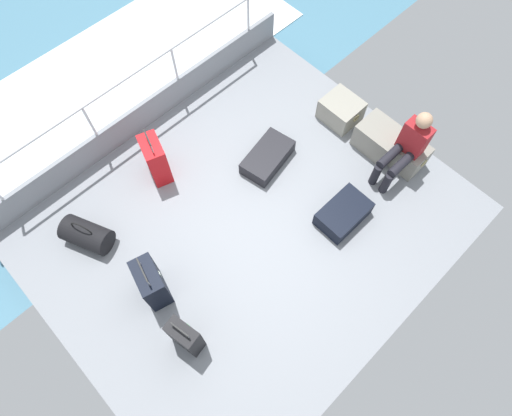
{
  "coord_description": "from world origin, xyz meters",
  "views": [
    {
      "loc": [
        1.75,
        -1.55,
        5.25
      ],
      "look_at": [
        0.0,
        0.14,
        0.25
      ],
      "focal_mm": 30.85,
      "sensor_mm": 36.0,
      "label": 1
    }
  ],
  "objects_px": {
    "duffel_bag": "(87,235)",
    "suitcase_3": "(156,160)",
    "cargo_crate_1": "(379,138)",
    "suitcase_2": "(185,337)",
    "passenger_seated": "(407,147)",
    "suitcase_4": "(268,157)",
    "suitcase_1": "(343,214)",
    "suitcase_0": "(152,283)",
    "cargo_crate_0": "(341,110)",
    "cargo_crate_2": "(406,154)"
  },
  "relations": [
    {
      "from": "duffel_bag",
      "to": "suitcase_3",
      "type": "bearing_deg",
      "value": 97.31
    },
    {
      "from": "cargo_crate_1",
      "to": "suitcase_3",
      "type": "xyz_separation_m",
      "value": [
        -1.78,
        -2.48,
        0.14
      ]
    },
    {
      "from": "duffel_bag",
      "to": "suitcase_2",
      "type": "bearing_deg",
      "value": 2.7
    },
    {
      "from": "passenger_seated",
      "to": "suitcase_4",
      "type": "relative_size",
      "value": 1.31
    },
    {
      "from": "cargo_crate_1",
      "to": "suitcase_2",
      "type": "bearing_deg",
      "value": -86.51
    },
    {
      "from": "suitcase_1",
      "to": "duffel_bag",
      "type": "bearing_deg",
      "value": -128.42
    },
    {
      "from": "passenger_seated",
      "to": "suitcase_0",
      "type": "distance_m",
      "value": 3.56
    },
    {
      "from": "suitcase_3",
      "to": "cargo_crate_1",
      "type": "bearing_deg",
      "value": 54.3
    },
    {
      "from": "cargo_crate_1",
      "to": "suitcase_3",
      "type": "distance_m",
      "value": 3.06
    },
    {
      "from": "suitcase_1",
      "to": "suitcase_4",
      "type": "bearing_deg",
      "value": -175.81
    },
    {
      "from": "cargo_crate_0",
      "to": "suitcase_2",
      "type": "xyz_separation_m",
      "value": [
        0.92,
        -3.66,
        0.15
      ]
    },
    {
      "from": "cargo_crate_1",
      "to": "suitcase_1",
      "type": "height_order",
      "value": "cargo_crate_1"
    },
    {
      "from": "cargo_crate_2",
      "to": "suitcase_2",
      "type": "xyz_separation_m",
      "value": [
        -0.2,
        -3.72,
        0.13
      ]
    },
    {
      "from": "passenger_seated",
      "to": "duffel_bag",
      "type": "height_order",
      "value": "passenger_seated"
    },
    {
      "from": "cargo_crate_1",
      "to": "suitcase_4",
      "type": "height_order",
      "value": "cargo_crate_1"
    },
    {
      "from": "cargo_crate_0",
      "to": "duffel_bag",
      "type": "xyz_separation_m",
      "value": [
        -0.92,
        -3.75,
        -0.0
      ]
    },
    {
      "from": "cargo_crate_1",
      "to": "passenger_seated",
      "type": "bearing_deg",
      "value": -15.47
    },
    {
      "from": "cargo_crate_1",
      "to": "suitcase_3",
      "type": "height_order",
      "value": "suitcase_3"
    },
    {
      "from": "suitcase_1",
      "to": "suitcase_3",
      "type": "height_order",
      "value": "suitcase_3"
    },
    {
      "from": "duffel_bag",
      "to": "cargo_crate_2",
      "type": "bearing_deg",
      "value": 61.75
    },
    {
      "from": "cargo_crate_2",
      "to": "duffel_bag",
      "type": "height_order",
      "value": "duffel_bag"
    },
    {
      "from": "cargo_crate_2",
      "to": "suitcase_4",
      "type": "height_order",
      "value": "cargo_crate_2"
    },
    {
      "from": "cargo_crate_1",
      "to": "suitcase_2",
      "type": "relative_size",
      "value": 0.84
    },
    {
      "from": "cargo_crate_0",
      "to": "cargo_crate_2",
      "type": "distance_m",
      "value": 1.12
    },
    {
      "from": "suitcase_4",
      "to": "suitcase_3",
      "type": "bearing_deg",
      "value": -126.73
    },
    {
      "from": "duffel_bag",
      "to": "cargo_crate_1",
      "type": "bearing_deg",
      "value": 66.61
    },
    {
      "from": "cargo_crate_0",
      "to": "suitcase_4",
      "type": "distance_m",
      "value": 1.31
    },
    {
      "from": "cargo_crate_2",
      "to": "suitcase_3",
      "type": "relative_size",
      "value": 0.63
    },
    {
      "from": "cargo_crate_0",
      "to": "duffel_bag",
      "type": "height_order",
      "value": "duffel_bag"
    },
    {
      "from": "suitcase_1",
      "to": "suitcase_3",
      "type": "relative_size",
      "value": 0.8
    },
    {
      "from": "suitcase_0",
      "to": "cargo_crate_1",
      "type": "bearing_deg",
      "value": 81.87
    },
    {
      "from": "cargo_crate_0",
      "to": "cargo_crate_2",
      "type": "relative_size",
      "value": 1.03
    },
    {
      "from": "cargo_crate_2",
      "to": "suitcase_1",
      "type": "relative_size",
      "value": 0.79
    },
    {
      "from": "passenger_seated",
      "to": "suitcase_4",
      "type": "height_order",
      "value": "passenger_seated"
    },
    {
      "from": "suitcase_2",
      "to": "suitcase_3",
      "type": "relative_size",
      "value": 0.87
    },
    {
      "from": "cargo_crate_0",
      "to": "suitcase_2",
      "type": "distance_m",
      "value": 3.78
    },
    {
      "from": "cargo_crate_0",
      "to": "suitcase_3",
      "type": "relative_size",
      "value": 0.65
    },
    {
      "from": "suitcase_1",
      "to": "cargo_crate_2",
      "type": "bearing_deg",
      "value": 88.98
    },
    {
      "from": "passenger_seated",
      "to": "suitcase_2",
      "type": "relative_size",
      "value": 1.46
    },
    {
      "from": "duffel_bag",
      "to": "passenger_seated",
      "type": "bearing_deg",
      "value": 60.56
    },
    {
      "from": "cargo_crate_0",
      "to": "suitcase_2",
      "type": "bearing_deg",
      "value": -75.91
    },
    {
      "from": "suitcase_2",
      "to": "suitcase_4",
      "type": "relative_size",
      "value": 0.89
    },
    {
      "from": "suitcase_1",
      "to": "duffel_bag",
      "type": "xyz_separation_m",
      "value": [
        -2.02,
        -2.55,
        0.05
      ]
    },
    {
      "from": "cargo_crate_1",
      "to": "suitcase_1",
      "type": "relative_size",
      "value": 0.91
    },
    {
      "from": "suitcase_4",
      "to": "cargo_crate_1",
      "type": "bearing_deg",
      "value": 55.28
    },
    {
      "from": "cargo_crate_0",
      "to": "suitcase_3",
      "type": "bearing_deg",
      "value": -113.61
    },
    {
      "from": "suitcase_1",
      "to": "suitcase_3",
      "type": "xyz_separation_m",
      "value": [
        -2.18,
        -1.29,
        0.22
      ]
    },
    {
      "from": "suitcase_0",
      "to": "suitcase_2",
      "type": "bearing_deg",
      "value": -8.47
    },
    {
      "from": "cargo_crate_1",
      "to": "cargo_crate_2",
      "type": "relative_size",
      "value": 1.15
    },
    {
      "from": "cargo_crate_0",
      "to": "suitcase_3",
      "type": "distance_m",
      "value": 2.71
    }
  ]
}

